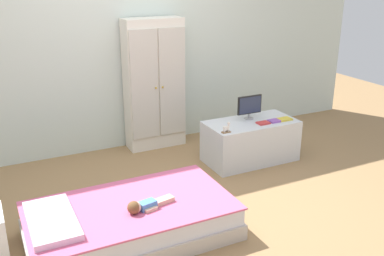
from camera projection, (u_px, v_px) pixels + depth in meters
ground_plane at (181, 205)px, 3.93m from camera, size 10.00×10.00×0.02m
back_wall at (119, 29)px, 4.80m from camera, size 6.40×0.05×2.70m
bed at (131, 221)px, 3.41m from camera, size 1.56×0.88×0.28m
pillow at (52, 220)px, 3.11m from camera, size 0.32×0.63×0.05m
doll at (142, 206)px, 3.28m from camera, size 0.39×0.15×0.10m
wardrobe at (154, 84)px, 4.99m from camera, size 0.66×0.30×1.47m
tv_stand at (250, 141)px, 4.76m from camera, size 0.97×0.50×0.45m
tv_monitor at (250, 106)px, 4.71m from camera, size 0.29×0.10×0.26m
rocking_horse_toy at (227, 128)px, 4.35m from camera, size 0.09×0.04×0.11m
book_red at (263, 123)px, 4.61m from camera, size 0.13×0.10×0.02m
book_purple at (274, 121)px, 4.67m from camera, size 0.12×0.10×0.02m
book_yellow at (284, 119)px, 4.73m from camera, size 0.16×0.11×0.02m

